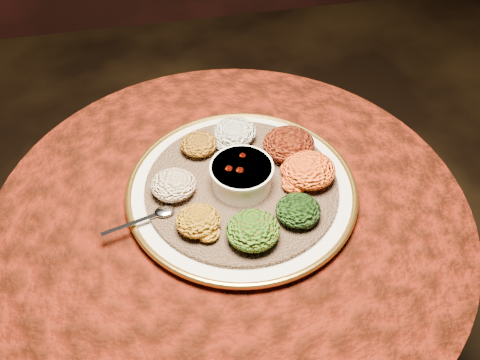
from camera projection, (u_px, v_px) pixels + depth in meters
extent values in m
cylinder|color=black|center=(233.00, 310.00, 1.35)|extent=(0.12, 0.12, 0.68)
cylinder|color=black|center=(231.00, 221.00, 1.09)|extent=(0.80, 0.80, 0.04)
cylinder|color=#470F06|center=(232.00, 261.00, 1.20)|extent=(0.93, 0.93, 0.34)
cylinder|color=#470F06|center=(231.00, 212.00, 1.07)|extent=(0.96, 0.96, 0.01)
cylinder|color=beige|center=(242.00, 191.00, 1.09)|extent=(0.56, 0.56, 0.02)
torus|color=#B7812D|center=(242.00, 189.00, 1.08)|extent=(0.47, 0.47, 0.01)
cylinder|color=brown|center=(242.00, 187.00, 1.08)|extent=(0.44, 0.44, 0.01)
cylinder|color=white|center=(242.00, 176.00, 1.05)|extent=(0.12, 0.12, 0.05)
cylinder|color=white|center=(242.00, 168.00, 1.04)|extent=(0.13, 0.13, 0.01)
cylinder|color=#500F04|center=(242.00, 170.00, 1.04)|extent=(0.10, 0.10, 0.01)
ellipsoid|color=silver|center=(165.00, 211.00, 1.02)|extent=(0.04, 0.03, 0.01)
cube|color=silver|center=(130.00, 224.00, 1.00)|extent=(0.11, 0.04, 0.00)
ellipsoid|color=beige|center=(235.00, 132.00, 1.15)|extent=(0.09, 0.09, 0.04)
ellipsoid|color=black|center=(289.00, 144.00, 1.12)|extent=(0.11, 0.10, 0.05)
ellipsoid|color=#C17D10|center=(309.00, 170.00, 1.07)|extent=(0.11, 0.10, 0.05)
ellipsoid|color=black|center=(298.00, 210.00, 1.00)|extent=(0.09, 0.08, 0.04)
ellipsoid|color=#AA260A|center=(253.00, 230.00, 0.97)|extent=(0.10, 0.09, 0.05)
ellipsoid|color=#9D570D|center=(198.00, 221.00, 0.99)|extent=(0.08, 0.08, 0.04)
ellipsoid|color=maroon|center=(174.00, 185.00, 1.04)|extent=(0.09, 0.09, 0.04)
ellipsoid|color=brown|center=(199.00, 144.00, 1.13)|extent=(0.08, 0.08, 0.04)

